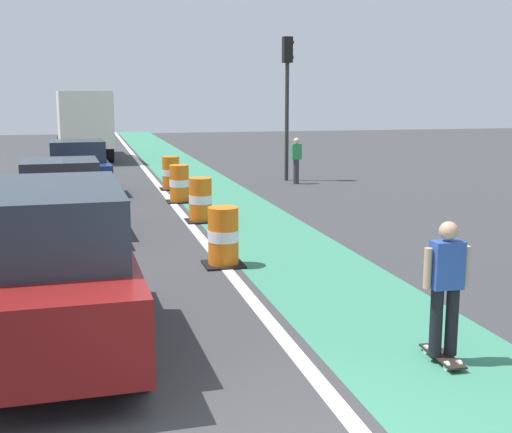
{
  "coord_description": "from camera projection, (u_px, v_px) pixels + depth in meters",
  "views": [
    {
      "loc": [
        -1.48,
        -5.17,
        3.13
      ],
      "look_at": [
        1.24,
        5.7,
        1.1
      ],
      "focal_mm": 47.81,
      "sensor_mm": 36.0,
      "label": 1
    }
  ],
  "objects": [
    {
      "name": "delivery_truck_down_block",
      "position": [
        83.0,
        120.0,
        32.79
      ],
      "size": [
        2.69,
        7.71,
        3.23
      ],
      "color": "silver",
      "rests_on": "ground"
    },
    {
      "name": "bike_lane_strip",
      "position": [
        241.0,
        214.0,
        17.87
      ],
      "size": [
        2.5,
        80.0,
        0.01
      ],
      "primitive_type": "cube",
      "color": "#387F60",
      "rests_on": "ground"
    },
    {
      "name": "traffic_barrel_mid",
      "position": [
        200.0,
        200.0,
        16.77
      ],
      "size": [
        0.73,
        0.73,
        1.09
      ],
      "color": "orange",
      "rests_on": "ground"
    },
    {
      "name": "pedestrian_crossing",
      "position": [
        296.0,
        159.0,
        23.78
      ],
      "size": [
        0.34,
        0.2,
        1.61
      ],
      "color": "#33333D",
      "rests_on": "ground"
    },
    {
      "name": "parked_sedan_third",
      "position": [
        77.0,
        168.0,
        21.31
      ],
      "size": [
        2.09,
        4.19,
        1.7
      ],
      "color": "navy",
      "rests_on": "ground"
    },
    {
      "name": "traffic_light_corner",
      "position": [
        287.0,
        83.0,
        24.25
      ],
      "size": [
        0.41,
        0.32,
        5.1
      ],
      "color": "#2D2D2D",
      "rests_on": "ground"
    },
    {
      "name": "lane_divider_stripe",
      "position": [
        184.0,
        217.0,
        17.51
      ],
      "size": [
        0.2,
        80.0,
        0.01
      ],
      "primitive_type": "cube",
      "color": "silver",
      "rests_on": "ground"
    },
    {
      "name": "skateboarder_on_lane",
      "position": [
        446.0,
        287.0,
        7.91
      ],
      "size": [
        0.57,
        0.81,
        1.69
      ],
      "color": "black",
      "rests_on": "ground"
    },
    {
      "name": "parked_sedan_second",
      "position": [
        61.0,
        198.0,
        15.21
      ],
      "size": [
        2.05,
        4.17,
        1.7
      ],
      "color": "maroon",
      "rests_on": "ground"
    },
    {
      "name": "traffic_barrel_front",
      "position": [
        223.0,
        237.0,
        12.48
      ],
      "size": [
        0.73,
        0.73,
        1.09
      ],
      "color": "orange",
      "rests_on": "ground"
    },
    {
      "name": "traffic_barrel_back",
      "position": [
        179.0,
        184.0,
        19.79
      ],
      "size": [
        0.73,
        0.73,
        1.09
      ],
      "color": "orange",
      "rests_on": "ground"
    },
    {
      "name": "traffic_barrel_far",
      "position": [
        171.0,
        174.0,
        22.4
      ],
      "size": [
        0.73,
        0.73,
        1.09
      ],
      "color": "orange",
      "rests_on": "ground"
    },
    {
      "name": "parked_suv_nearest",
      "position": [
        55.0,
        268.0,
        8.31
      ],
      "size": [
        2.01,
        4.65,
        2.04
      ],
      "color": "maroon",
      "rests_on": "ground"
    }
  ]
}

